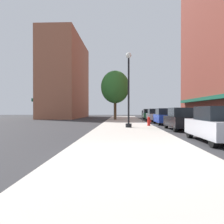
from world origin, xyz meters
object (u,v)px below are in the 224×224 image
object	(u,v)px
car_blue	(165,117)
car_green	(148,114)
tree_near	(115,87)
lamppost	(129,88)
car_silver	(217,125)
parking_meter_near	(142,115)
car_white	(154,115)
fire_hydrant	(149,121)
car_black	(181,119)

from	to	relation	value
car_blue	car_green	size ratio (longest dim) A/B	1.00
car_blue	tree_near	bearing A→B (deg)	118.47
lamppost	car_green	xyz separation A→B (m)	(3.85, 20.10, -2.39)
car_silver	car_blue	bearing A→B (deg)	90.05
car_silver	car_green	size ratio (longest dim) A/B	1.00
lamppost	car_silver	size ratio (longest dim) A/B	1.37
tree_near	parking_meter_near	bearing A→B (deg)	-60.69
car_silver	car_white	xyz separation A→B (m)	(0.00, 20.27, 0.00)
parking_meter_near	lamppost	bearing A→B (deg)	-101.86
parking_meter_near	car_white	bearing A→B (deg)	62.98
car_blue	lamppost	bearing A→B (deg)	-125.46
fire_hydrant	car_silver	bearing A→B (deg)	-77.74
car_white	car_green	size ratio (longest dim) A/B	1.00
parking_meter_near	car_silver	distance (m)	16.56
fire_hydrant	car_black	size ratio (longest dim) A/B	0.18
parking_meter_near	car_white	xyz separation A→B (m)	(1.95, 3.82, -0.14)
parking_meter_near	fire_hydrant	bearing A→B (deg)	-90.65
car_blue	car_black	bearing A→B (deg)	-90.92
tree_near	car_white	bearing A→B (deg)	-22.49
car_green	car_blue	bearing A→B (deg)	-89.96
car_green	car_silver	bearing A→B (deg)	-89.96
parking_meter_near	tree_near	distance (m)	7.92
car_blue	fire_hydrant	bearing A→B (deg)	-119.97
lamppost	tree_near	distance (m)	15.22
car_black	car_blue	size ratio (longest dim) A/B	1.00
tree_near	car_black	distance (m)	17.35
fire_hydrant	tree_near	xyz separation A→B (m)	(-3.31, 13.13, 4.27)
car_silver	car_green	world-z (taller)	same
tree_near	car_silver	distance (m)	23.45
car_white	car_green	bearing A→B (deg)	91.99
car_white	tree_near	bearing A→B (deg)	159.49
lamppost	car_silver	world-z (taller)	lamppost
car_black	car_white	size ratio (longest dim) A/B	1.00
car_black	parking_meter_near	bearing A→B (deg)	102.84
parking_meter_near	tree_near	bearing A→B (deg)	119.31
lamppost	car_silver	bearing A→B (deg)	-62.59
tree_near	car_green	xyz separation A→B (m)	(5.34, 5.03, -3.99)
parking_meter_near	car_silver	size ratio (longest dim) A/B	0.30
lamppost	car_white	xyz separation A→B (m)	(3.85, 12.85, -2.39)
lamppost	fire_hydrant	xyz separation A→B (m)	(1.82, 1.93, -2.68)
car_silver	car_black	size ratio (longest dim) A/B	1.00
car_black	car_green	distance (m)	21.05
car_blue	car_white	xyz separation A→B (m)	(0.00, 7.26, 0.00)
tree_near	lamppost	bearing A→B (deg)	-84.35
parking_meter_near	car_green	xyz separation A→B (m)	(1.95, 11.07, -0.14)
parking_meter_near	car_green	size ratio (longest dim) A/B	0.30
parking_meter_near	tree_near	world-z (taller)	tree_near
lamppost	parking_meter_near	world-z (taller)	lamppost
tree_near	car_green	size ratio (longest dim) A/B	1.64
parking_meter_near	car_blue	bearing A→B (deg)	-60.45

